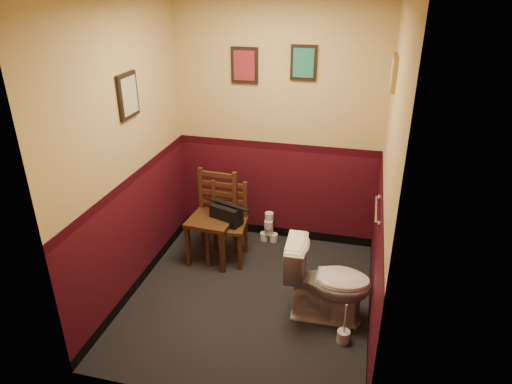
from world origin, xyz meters
TOP-DOWN VIEW (x-y plane):
  - floor at (0.00, 0.00)m, footprint 2.20×2.40m
  - wall_back at (0.00, 1.20)m, footprint 2.20×0.00m
  - wall_front at (0.00, -1.20)m, footprint 2.20×0.00m
  - wall_left at (-1.10, 0.00)m, footprint 0.00×2.40m
  - wall_right at (1.10, 0.00)m, footprint 0.00×2.40m
  - grab_bar at (1.07, 0.25)m, footprint 0.05×0.56m
  - framed_print_back_a at (-0.35, 1.18)m, footprint 0.28×0.04m
  - framed_print_back_b at (0.25, 1.18)m, footprint 0.26×0.04m
  - framed_print_left at (-1.08, 0.10)m, footprint 0.04×0.30m
  - framed_print_right at (1.08, 0.60)m, footprint 0.04×0.34m
  - toilet at (0.72, -0.07)m, footprint 0.77×0.45m
  - toilet_brush at (0.90, -0.36)m, footprint 0.11×0.11m
  - chair_left at (-0.55, 0.59)m, footprint 0.48×0.48m
  - chair_right at (-0.40, 0.63)m, footprint 0.43×0.43m
  - handbag at (-0.40, 0.59)m, footprint 0.35×0.26m
  - tp_stack at (-0.05, 1.06)m, footprint 0.20×0.12m

SIDE VIEW (x-z plane):
  - floor at x=0.00m, z-range 0.00..0.00m
  - toilet_brush at x=0.90m, z-range -0.13..0.25m
  - tp_stack at x=-0.05m, z-range -0.03..0.33m
  - toilet at x=0.72m, z-range 0.00..0.74m
  - chair_right at x=-0.40m, z-range 0.00..0.84m
  - chair_left at x=-0.55m, z-range 0.00..0.96m
  - handbag at x=-0.40m, z-range 0.43..0.66m
  - grab_bar at x=1.07m, z-range 0.92..0.98m
  - wall_back at x=0.00m, z-range 0.00..2.70m
  - wall_front at x=0.00m, z-range 0.00..2.70m
  - wall_left at x=-1.10m, z-range 0.00..2.70m
  - wall_right at x=1.10m, z-range 0.00..2.70m
  - framed_print_left at x=-1.08m, z-range 1.66..2.04m
  - framed_print_back_a at x=-0.35m, z-range 1.77..2.13m
  - framed_print_back_b at x=0.25m, z-range 1.83..2.17m
  - framed_print_right at x=1.08m, z-range 1.91..2.19m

